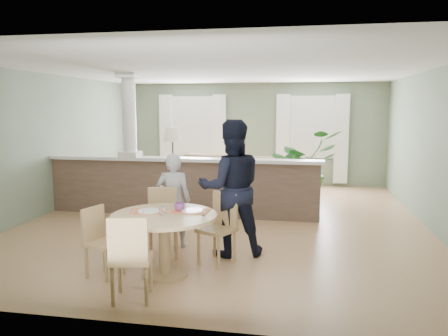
% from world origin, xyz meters
% --- Properties ---
extents(ground, '(8.00, 8.00, 0.00)m').
position_xyz_m(ground, '(0.00, 0.00, 0.00)').
color(ground, tan).
rests_on(ground, ground).
extents(room_shell, '(7.02, 8.02, 2.71)m').
position_xyz_m(room_shell, '(-0.03, 0.63, 1.81)').
color(room_shell, gray).
rests_on(room_shell, ground).
extents(pony_wall, '(5.32, 0.38, 2.70)m').
position_xyz_m(pony_wall, '(-0.99, 0.20, 0.71)').
color(pony_wall, brown).
rests_on(pony_wall, ground).
extents(sofa, '(3.56, 2.07, 0.98)m').
position_xyz_m(sofa, '(-0.25, 1.67, 0.49)').
color(sofa, '#836347').
rests_on(sofa, ground).
extents(houseplant, '(1.91, 1.90, 1.60)m').
position_xyz_m(houseplant, '(1.37, 1.34, 0.80)').
color(houseplant, '#2B6A2A').
rests_on(houseplant, ground).
extents(dining_table, '(1.28, 1.28, 0.87)m').
position_xyz_m(dining_table, '(-0.25, -2.79, 0.62)').
color(dining_table, tan).
rests_on(dining_table, ground).
extents(chair_far_boy, '(0.54, 0.54, 0.94)m').
position_xyz_m(chair_far_boy, '(-0.53, -2.03, 0.52)').
color(chair_far_boy, tan).
rests_on(chair_far_boy, ground).
extents(chair_far_man, '(0.56, 0.56, 0.92)m').
position_xyz_m(chair_far_man, '(0.31, -2.16, 0.51)').
color(chair_far_man, tan).
rests_on(chair_far_man, ground).
extents(chair_near, '(0.51, 0.51, 0.95)m').
position_xyz_m(chair_near, '(-0.38, -3.57, 0.52)').
color(chair_near, tan).
rests_on(chair_near, ground).
extents(chair_side, '(0.48, 0.48, 0.85)m').
position_xyz_m(chair_side, '(-1.04, -2.91, 0.47)').
color(chair_side, tan).
rests_on(chair_side, ground).
extents(child_person, '(0.54, 0.39, 1.39)m').
position_xyz_m(child_person, '(-0.48, -1.66, 0.70)').
color(child_person, '#A8A8AD').
rests_on(child_person, ground).
extents(man_person, '(1.09, 0.96, 1.89)m').
position_xyz_m(man_person, '(0.40, -1.86, 0.94)').
color(man_person, black).
rests_on(man_person, ground).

